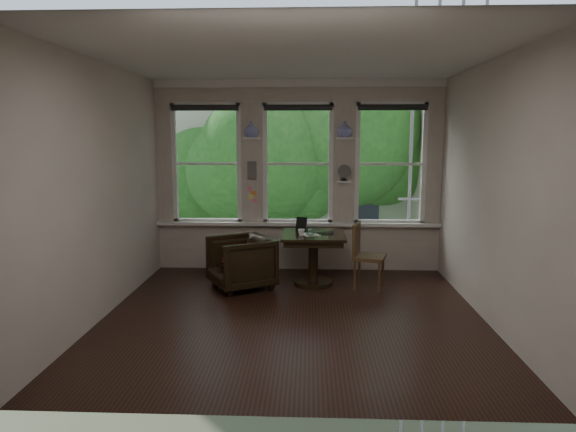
{
  "coord_description": "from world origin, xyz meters",
  "views": [
    {
      "loc": [
        0.2,
        -5.9,
        2.14
      ],
      "look_at": [
        -0.1,
        0.9,
        1.07
      ],
      "focal_mm": 32.0,
      "sensor_mm": 36.0,
      "label": 1
    }
  ],
  "objects_px": {
    "table": "(313,259)",
    "side_chair_right": "(369,256)",
    "laptop": "(323,233)",
    "mug": "(301,232)",
    "armchair_left": "(241,262)"
  },
  "relations": [
    {
      "from": "table",
      "to": "side_chair_right",
      "type": "height_order",
      "value": "side_chair_right"
    },
    {
      "from": "side_chair_right",
      "to": "laptop",
      "type": "xyz_separation_m",
      "value": [
        -0.65,
        0.16,
        0.3
      ]
    },
    {
      "from": "laptop",
      "to": "mug",
      "type": "relative_size",
      "value": 3.04
    },
    {
      "from": "mug",
      "to": "table",
      "type": "bearing_deg",
      "value": 38.92
    },
    {
      "from": "armchair_left",
      "to": "side_chair_right",
      "type": "xyz_separation_m",
      "value": [
        1.81,
        0.06,
        0.09
      ]
    },
    {
      "from": "side_chair_right",
      "to": "laptop",
      "type": "distance_m",
      "value": 0.74
    },
    {
      "from": "table",
      "to": "laptop",
      "type": "xyz_separation_m",
      "value": [
        0.14,
        0.01,
        0.39
      ]
    },
    {
      "from": "side_chair_right",
      "to": "mug",
      "type": "relative_size",
      "value": 9.52
    },
    {
      "from": "armchair_left",
      "to": "table",
      "type": "bearing_deg",
      "value": 72.18
    },
    {
      "from": "laptop",
      "to": "table",
      "type": "bearing_deg",
      "value": -169.5
    },
    {
      "from": "table",
      "to": "side_chair_right",
      "type": "bearing_deg",
      "value": -10.8
    },
    {
      "from": "table",
      "to": "laptop",
      "type": "height_order",
      "value": "laptop"
    },
    {
      "from": "table",
      "to": "side_chair_right",
      "type": "distance_m",
      "value": 0.81
    },
    {
      "from": "armchair_left",
      "to": "mug",
      "type": "height_order",
      "value": "mug"
    },
    {
      "from": "laptop",
      "to": "armchair_left",
      "type": "bearing_deg",
      "value": -163.31
    }
  ]
}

